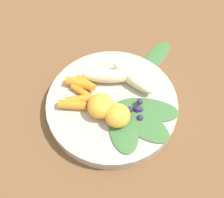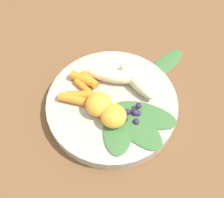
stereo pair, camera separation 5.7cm
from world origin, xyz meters
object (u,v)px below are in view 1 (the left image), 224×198
object	(u,v)px
banana_peeled_right	(133,78)
banana_peeled_left	(107,76)
bowl	(112,105)
kale_leaf_stray	(156,55)
orange_segment_near	(118,115)

from	to	relation	value
banana_peeled_right	banana_peeled_left	bearing A→B (deg)	38.70
bowl	kale_leaf_stray	size ratio (longest dim) A/B	2.56
banana_peeled_left	banana_peeled_right	distance (m)	0.05
orange_segment_near	bowl	bearing A→B (deg)	-59.85
banana_peeled_left	banana_peeled_right	world-z (taller)	same
bowl	banana_peeled_right	size ratio (longest dim) A/B	2.52
banana_peeled_left	kale_leaf_stray	size ratio (longest dim) A/B	1.01
banana_peeled_right	orange_segment_near	bearing A→B (deg)	114.51
banana_peeled_right	kale_leaf_stray	xyz separation A→B (m)	(-0.03, -0.11, -0.04)
orange_segment_near	kale_leaf_stray	size ratio (longest dim) A/B	0.48
kale_leaf_stray	banana_peeled_right	bearing A→B (deg)	-178.24
orange_segment_near	kale_leaf_stray	world-z (taller)	orange_segment_near
banana_peeled_left	orange_segment_near	bearing A→B (deg)	104.14
banana_peeled_right	kale_leaf_stray	distance (m)	0.12
banana_peeled_left	kale_leaf_stray	world-z (taller)	banana_peeled_left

